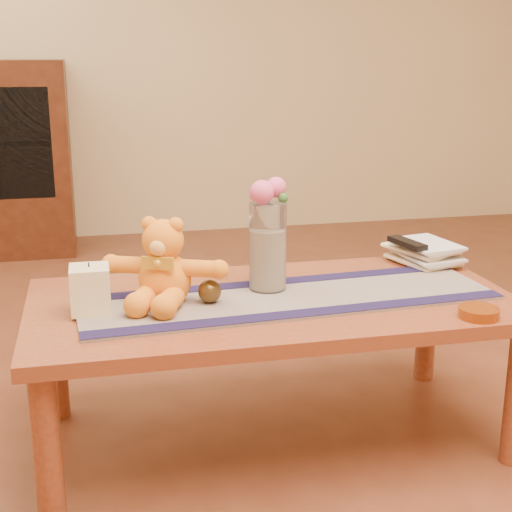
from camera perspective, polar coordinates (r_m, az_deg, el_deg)
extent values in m
plane|color=#582A19|center=(2.33, 1.24, -13.83)|extent=(5.50, 5.50, 0.00)
plane|color=#CAB481|center=(4.75, -7.20, 17.93)|extent=(5.50, 0.00, 5.50)
cube|color=maroon|center=(2.15, 1.30, -3.78)|extent=(1.40, 0.70, 0.04)
cylinder|color=maroon|center=(1.92, -15.88, -14.21)|extent=(0.07, 0.07, 0.41)
cylinder|color=maroon|center=(2.45, -15.30, -7.54)|extent=(0.07, 0.07, 0.41)
cylinder|color=maroon|center=(2.69, 13.09, -5.21)|extent=(0.07, 0.07, 0.41)
cube|color=#211A49|center=(2.13, 2.56, -3.27)|extent=(1.22, 0.42, 0.01)
cube|color=#171237|center=(2.00, 3.90, -4.41)|extent=(1.20, 0.13, 0.00)
cube|color=#171237|center=(2.26, 1.37, -2.02)|extent=(1.20, 0.13, 0.00)
cube|color=beige|center=(2.04, -12.73, -2.53)|extent=(0.11, 0.11, 0.13)
cylinder|color=black|center=(2.02, -12.84, -0.66)|extent=(0.00, 0.00, 0.01)
cylinder|color=silver|center=(2.16, 0.92, 0.74)|extent=(0.11, 0.11, 0.26)
cylinder|color=beige|center=(2.17, 0.91, -0.26)|extent=(0.09, 0.09, 0.18)
sphere|color=#F0558F|center=(2.11, 0.47, 4.97)|extent=(0.07, 0.07, 0.07)
sphere|color=#F0558F|center=(2.14, 1.56, 5.35)|extent=(0.06, 0.06, 0.06)
sphere|color=#4E6AAA|center=(2.16, 0.97, 5.03)|extent=(0.04, 0.04, 0.04)
sphere|color=#4E6AAA|center=(2.14, 0.02, 4.71)|extent=(0.04, 0.04, 0.04)
sphere|color=#33662D|center=(2.12, 2.11, 4.53)|extent=(0.03, 0.03, 0.03)
sphere|color=#483618|center=(2.07, -3.61, -2.75)|extent=(0.08, 0.08, 0.07)
imported|color=#F7E2BF|center=(2.49, 11.41, -0.61)|extent=(0.22, 0.26, 0.02)
imported|color=#F7E2BF|center=(2.49, 11.58, -0.20)|extent=(0.19, 0.24, 0.02)
imported|color=#F7E2BF|center=(2.48, 11.31, 0.23)|extent=(0.23, 0.26, 0.02)
imported|color=#F7E2BF|center=(2.48, 11.58, 0.65)|extent=(0.20, 0.25, 0.02)
cube|color=black|center=(2.47, 11.64, 0.99)|extent=(0.08, 0.17, 0.02)
cylinder|color=#BF5914|center=(2.07, 16.89, -4.23)|extent=(0.11, 0.11, 0.03)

